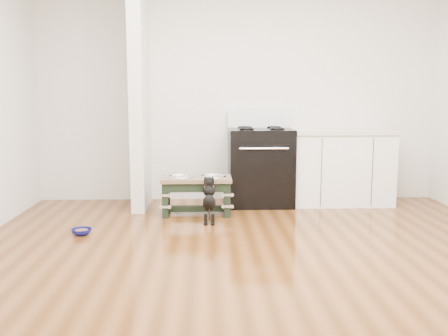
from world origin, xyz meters
TOP-DOWN VIEW (x-y plane):
  - ground at (0.00, 0.00)m, footprint 5.00×5.00m
  - room_shell at (0.00, 0.00)m, footprint 5.00×5.00m
  - partition_wall at (-1.18, 2.10)m, footprint 0.15×0.80m
  - oven_range at (0.25, 2.16)m, footprint 0.76×0.69m
  - cabinet_run at (1.23, 2.18)m, footprint 1.24×0.64m
  - dog_feeder at (-0.51, 1.65)m, footprint 0.77×0.41m
  - puppy at (-0.38, 1.29)m, footprint 0.13×0.40m
  - floor_bowl at (-1.60, 0.86)m, footprint 0.20×0.20m

SIDE VIEW (x-z plane):
  - ground at x=0.00m, z-range 0.00..0.00m
  - floor_bowl at x=-1.60m, z-range 0.00..0.06m
  - puppy at x=-0.38m, z-range 0.02..0.49m
  - dog_feeder at x=-0.51m, z-range 0.08..0.52m
  - cabinet_run at x=1.23m, z-range 0.00..0.91m
  - oven_range at x=0.25m, z-range -0.09..1.05m
  - partition_wall at x=-1.18m, z-range 0.00..2.70m
  - room_shell at x=0.00m, z-range -0.88..4.12m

